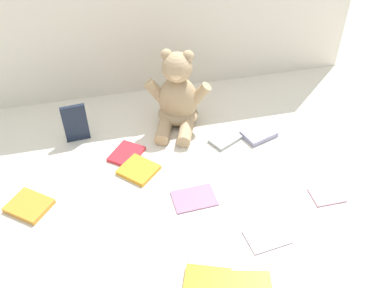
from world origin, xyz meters
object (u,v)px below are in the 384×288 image
object	(u,v)px
teddy_bear	(178,98)
book_case_4	(207,284)
book_case_7	(327,195)
book_case_2	(268,237)
book_case_8	(139,170)
book_case_3	(227,138)
book_case_5	(259,134)
book_case_6	(29,206)
book_case_0	(194,198)
book_case_9	(126,154)
book_case_1	(75,123)
book_case_10	(246,286)

from	to	relation	value
teddy_bear	book_case_4	bearing A→B (deg)	-75.42
book_case_7	book_case_2	bearing A→B (deg)	114.64
book_case_4	book_case_8	xyz separation A→B (m)	(-0.11, 0.44, -0.00)
book_case_3	book_case_5	bearing A→B (deg)	-122.24
book_case_3	book_case_6	size ratio (longest dim) A/B	1.09
book_case_3	book_case_0	bearing A→B (deg)	115.88
book_case_3	book_case_9	world-z (taller)	same
book_case_4	book_case_8	size ratio (longest dim) A/B	1.07
teddy_bear	book_case_9	xyz separation A→B (m)	(-0.20, -0.13, -0.10)
book_case_4	book_case_6	distance (m)	0.57
book_case_9	book_case_1	bearing A→B (deg)	-0.40
book_case_1	book_case_7	bearing A→B (deg)	-36.45
book_case_2	book_case_7	distance (m)	0.25
book_case_6	book_case_9	xyz separation A→B (m)	(0.30, 0.16, -0.00)
book_case_1	book_case_8	distance (m)	0.28
book_case_4	book_case_9	distance (m)	0.54
teddy_bear	book_case_9	world-z (taller)	teddy_bear
teddy_bear	book_case_8	size ratio (longest dim) A/B	2.63
teddy_bear	book_case_1	bearing A→B (deg)	-157.48
book_case_0	book_case_5	xyz separation A→B (m)	(0.29, 0.23, 0.00)
book_case_0	book_case_7	size ratio (longest dim) A/B	1.34
book_case_4	book_case_5	world-z (taller)	book_case_5
book_case_2	book_case_3	size ratio (longest dim) A/B	0.93
book_case_1	book_case_9	world-z (taller)	book_case_1
book_case_3	book_case_7	bearing A→B (deg)	-174.24
book_case_8	book_case_6	bearing A→B (deg)	148.33
book_case_0	book_case_4	distance (m)	0.29
book_case_2	book_case_5	distance (m)	0.43
book_case_5	book_case_8	xyz separation A→B (m)	(-0.43, -0.08, -0.00)
book_case_1	book_case_8	xyz separation A→B (m)	(0.18, -0.21, -0.06)
book_case_8	book_case_9	world-z (taller)	book_case_8
book_case_3	book_case_1	bearing A→B (deg)	48.65
book_case_1	book_case_7	xyz separation A→B (m)	(0.71, -0.44, -0.06)
book_case_9	book_case_10	bearing A→B (deg)	151.17
book_case_7	teddy_bear	bearing A→B (deg)	38.81
book_case_7	book_case_10	bearing A→B (deg)	125.36
book_case_5	teddy_bear	bearing A→B (deg)	42.36
book_case_8	book_case_10	xyz separation A→B (m)	(0.20, -0.46, 0.00)
book_case_4	book_case_3	bearing A→B (deg)	-1.25
book_case_9	book_case_10	world-z (taller)	book_case_10
book_case_7	book_case_5	bearing A→B (deg)	18.60
book_case_5	book_case_4	bearing A→B (deg)	129.24
book_case_6	book_case_5	bearing A→B (deg)	140.02
book_case_6	book_case_7	distance (m)	0.87
book_case_6	book_case_9	distance (m)	0.34
book_case_6	book_case_0	bearing A→B (deg)	119.26
book_case_3	book_case_10	bearing A→B (deg)	139.85
book_case_9	book_case_7	bearing A→B (deg)	-170.87
book_case_1	book_case_9	bearing A→B (deg)	-43.80
book_case_3	book_case_8	xyz separation A→B (m)	(-0.32, -0.09, 0.00)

